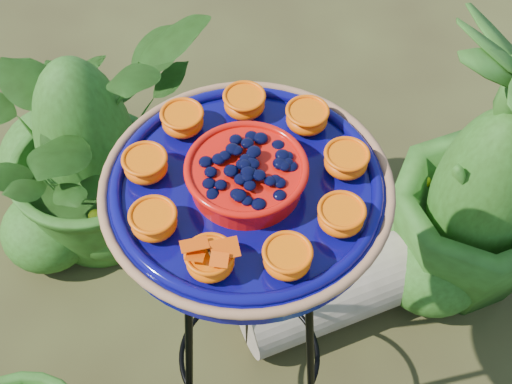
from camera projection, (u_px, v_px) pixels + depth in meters
tripod_stand at (249, 305)px, 1.52m from camera, size 0.40×0.40×0.94m
feeder_dish at (247, 186)px, 1.20m from camera, size 0.56×0.56×0.11m
driftwood_log at (347, 286)px, 2.09m from camera, size 0.66×0.52×0.22m
shrub_back_left at (86, 140)px, 2.06m from camera, size 0.86×0.90×0.78m
shrub_back_right at (491, 175)px, 1.90m from camera, size 0.62×0.62×0.90m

